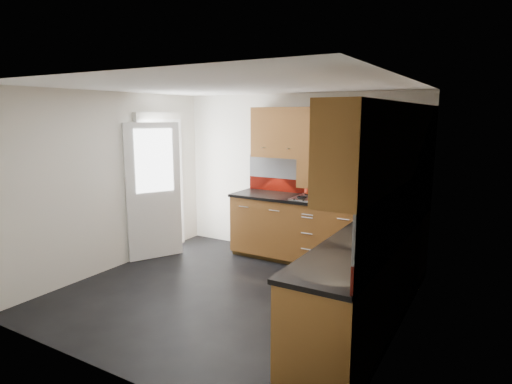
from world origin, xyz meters
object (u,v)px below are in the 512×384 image
Objects in this scene: gas_hob at (316,198)px; food_processor at (388,209)px; utensil_pot at (308,190)px; toaster at (366,197)px.

food_processor is at bearing -33.16° from gas_hob.
utensil_pot is at bearing 145.09° from food_processor.
toaster is at bearing 9.31° from gas_hob.
gas_hob is 1.94× the size of food_processor.
food_processor is (1.16, -0.76, 0.13)m from gas_hob.
gas_hob is 0.69m from toaster.
toaster is 0.88× the size of food_processor.
utensil_pot reaches higher than toaster.
food_processor is at bearing -60.70° from toaster.
gas_hob is at bearing -44.22° from utensil_pot.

